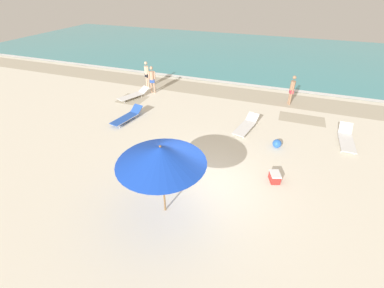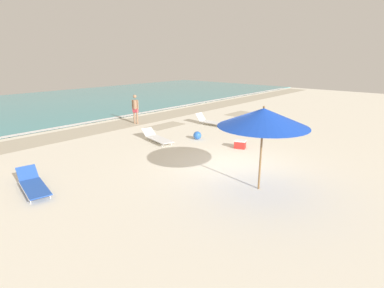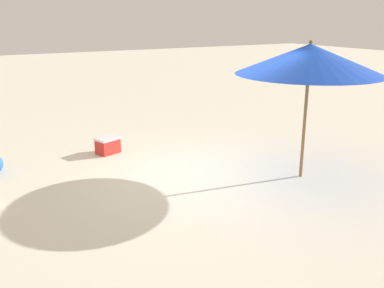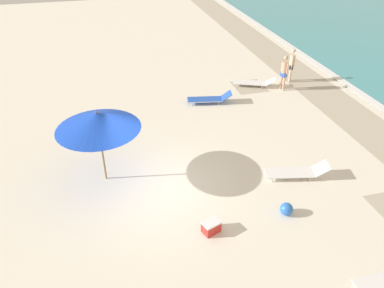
{
  "view_description": "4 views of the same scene",
  "coord_description": "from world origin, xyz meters",
  "views": [
    {
      "loc": [
        1.94,
        -6.84,
        6.54
      ],
      "look_at": [
        -0.94,
        0.98,
        1.08
      ],
      "focal_mm": 24.0,
      "sensor_mm": 36.0,
      "label": 1
    },
    {
      "loc": [
        -8.75,
        -5.62,
        3.95
      ],
      "look_at": [
        -0.79,
        1.34,
        0.85
      ],
      "focal_mm": 28.0,
      "sensor_mm": 36.0,
      "label": 2
    },
    {
      "loc": [
        -6.64,
        4.18,
        3.01
      ],
      "look_at": [
        -0.94,
        0.87,
        1.02
      ],
      "focal_mm": 40.0,
      "sensor_mm": 36.0,
      "label": 3
    },
    {
      "loc": [
        9.6,
        -1.26,
        7.93
      ],
      "look_at": [
        -0.73,
        1.42,
        1.06
      ],
      "focal_mm": 35.0,
      "sensor_mm": 36.0,
      "label": 4
    }
  ],
  "objects": [
    {
      "name": "cooler_box",
      "position": [
        2.31,
        1.19,
        0.19
      ],
      "size": [
        0.5,
        0.59,
        0.37
      ],
      "rotation": [
        0.0,
        0.0,
        1.91
      ],
      "color": "red",
      "rests_on": "ground_plane"
    },
    {
      "name": "ground_plane",
      "position": [
        0.0,
        0.01,
        -0.08
      ],
      "size": [
        60.0,
        60.0,
        0.16
      ],
      "color": "silver"
    },
    {
      "name": "beach_umbrella",
      "position": [
        -0.96,
        -1.56,
        2.24
      ],
      "size": [
        2.68,
        2.68,
        2.59
      ],
      "color": "olive",
      "rests_on": "ground_plane"
    }
  ]
}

